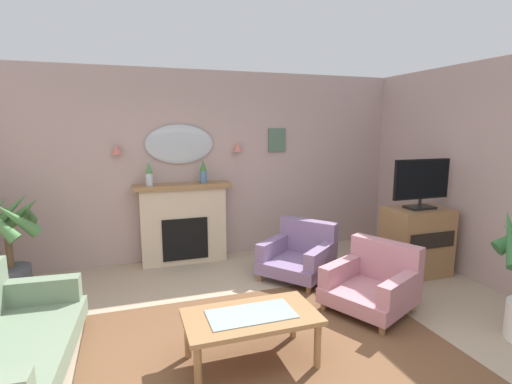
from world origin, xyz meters
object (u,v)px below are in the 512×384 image
(mantel_vase_right, at_px, (149,173))
(tv_cabinet, at_px, (416,241))
(fireplace, at_px, (184,224))
(wall_mirror, at_px, (180,144))
(mantel_vase_left, at_px, (203,172))
(potted_plant_corner_palm, at_px, (9,242))
(wall_sconce_right, at_px, (238,147))
(armchair_near_fireplace, at_px, (374,282))
(framed_picture, at_px, (277,140))
(armchair_by_coffee_table, at_px, (300,254))
(coffee_table, at_px, (251,321))
(wall_sconce_left, at_px, (117,149))
(tv_flatscreen, at_px, (422,182))

(mantel_vase_right, distance_m, tv_cabinet, 3.72)
(fireplace, relative_size, wall_mirror, 1.42)
(wall_mirror, bearing_deg, mantel_vase_left, -29.54)
(potted_plant_corner_palm, bearing_deg, wall_sconce_right, 11.88)
(fireplace, bearing_deg, mantel_vase_left, -5.39)
(wall_mirror, bearing_deg, wall_sconce_right, -3.37)
(mantel_vase_right, xyz_separation_m, wall_sconce_right, (1.30, 0.12, 0.33))
(wall_mirror, xyz_separation_m, armchair_near_fireplace, (1.73, -2.27, -1.40))
(mantel_vase_right, distance_m, framed_picture, 2.00)
(armchair_by_coffee_table, height_order, armchair_near_fireplace, same)
(armchair_by_coffee_table, xyz_separation_m, armchair_near_fireplace, (0.37, -1.10, 0.00))
(mantel_vase_right, distance_m, coffee_table, 2.85)
(wall_sconce_left, distance_m, wall_sconce_right, 1.70)
(potted_plant_corner_palm, bearing_deg, fireplace, 14.18)
(mantel_vase_right, height_order, armchair_by_coffee_table, mantel_vase_right)
(fireplace, xyz_separation_m, mantel_vase_left, (0.30, -0.03, 0.75))
(fireplace, bearing_deg, tv_flatscreen, -27.03)
(coffee_table, relative_size, armchair_near_fireplace, 1.01)
(framed_picture, distance_m, tv_flatscreen, 2.18)
(potted_plant_corner_palm, bearing_deg, coffee_table, -43.54)
(wall_sconce_left, height_order, framed_picture, framed_picture)
(wall_mirror, distance_m, wall_sconce_right, 0.85)
(tv_cabinet, distance_m, potted_plant_corner_palm, 5.03)
(tv_flatscreen, bearing_deg, wall_sconce_right, 142.43)
(tv_flatscreen, bearing_deg, armchair_near_fireplace, -150.09)
(wall_mirror, height_order, tv_cabinet, wall_mirror)
(mantel_vase_left, distance_m, potted_plant_corner_palm, 2.50)
(wall_sconce_left, bearing_deg, armchair_by_coffee_table, -26.81)
(coffee_table, relative_size, armchair_by_coffee_table, 0.97)
(armchair_near_fireplace, bearing_deg, framed_picture, 95.88)
(armchair_near_fireplace, bearing_deg, wall_sconce_right, 111.75)
(wall_mirror, xyz_separation_m, tv_cabinet, (2.88, -1.59, -1.26))
(potted_plant_corner_palm, bearing_deg, mantel_vase_right, 16.99)
(mantel_vase_right, bearing_deg, fireplace, 3.60)
(wall_sconce_right, height_order, tv_flatscreen, wall_sconce_right)
(wall_sconce_right, xyz_separation_m, tv_flatscreen, (2.03, -1.56, -0.41))
(coffee_table, bearing_deg, armchair_by_coffee_table, 53.40)
(mantel_vase_left, relative_size, framed_picture, 0.92)
(fireplace, xyz_separation_m, framed_picture, (1.50, 0.15, 1.18))
(wall_mirror, height_order, potted_plant_corner_palm, wall_mirror)
(tv_cabinet, bearing_deg, mantel_vase_right, 156.91)
(tv_flatscreen, bearing_deg, tv_cabinet, 90.00)
(wall_sconce_left, bearing_deg, fireplace, -6.16)
(wall_mirror, bearing_deg, armchair_near_fireplace, -52.58)
(fireplace, relative_size, armchair_by_coffee_table, 1.19)
(framed_picture, distance_m, coffee_table, 3.38)
(wall_sconce_right, height_order, tv_cabinet, wall_sconce_right)
(wall_sconce_right, bearing_deg, mantel_vase_right, -174.73)
(fireplace, bearing_deg, coffee_table, -86.29)
(wall_sconce_right, xyz_separation_m, potted_plant_corner_palm, (-2.91, -0.61, -1.00))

